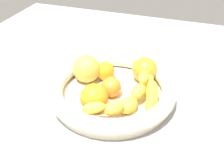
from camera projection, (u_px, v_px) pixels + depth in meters
kitchen_counter at (112, 103)px, 71.25cm from camera, size 120.00×120.00×3.00cm
fruit_bowl at (112, 90)px, 68.81cm from camera, size 32.29×32.29×5.36cm
banana_draped_left at (148, 85)px, 68.40cm from camera, size 20.45×10.80×4.41cm
banana_draped_right at (126, 99)px, 62.42cm from camera, size 20.22×11.59×5.91cm
orange_front at (111, 87)px, 67.40cm from camera, size 5.12×5.12×5.12cm
orange_mid_left at (145, 70)px, 72.66cm from camera, size 6.77×6.77×6.77cm
orange_mid_right at (105, 71)px, 73.66cm from camera, size 5.01×5.01×5.01cm
orange_rear at (94, 98)px, 62.67cm from camera, size 6.64×6.64×6.64cm
apple_yellow at (87, 69)px, 72.39cm from camera, size 7.44×7.44×7.44cm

